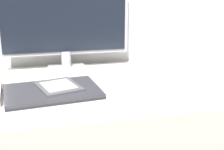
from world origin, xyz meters
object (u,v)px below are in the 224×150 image
Objects in this scene: pen at (124,102)px; keyboard at (168,86)px; monitor at (64,17)px; laptop at (52,91)px; ereader at (58,86)px.

keyboard is at bearing 29.27° from pen.
monitor reaches higher than pen.
laptop is at bearing -103.96° from monitor.
monitor reaches higher than laptop.
keyboard is at bearing -3.80° from laptop.
pen is (0.15, -0.46, -0.23)m from monitor.
monitor is 4.32× the size of pen.
monitor is at bearing 108.18° from pen.
monitor reaches higher than keyboard.
monitor reaches higher than ereader.
ereader reaches higher than keyboard.
laptop is at bearing 148.06° from pen.
monitor is 2.91× the size of ereader.
ereader reaches higher than pen.
ereader is (0.02, 0.01, 0.01)m from laptop.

